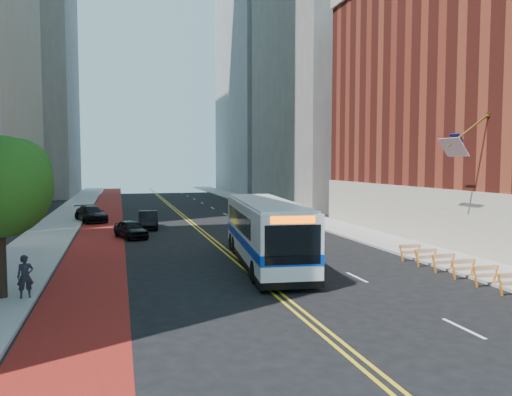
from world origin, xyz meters
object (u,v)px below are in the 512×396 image
Objects in this scene: transit_bus at (265,231)px; pedestrian at (25,276)px; car_b at (148,220)px; car_c at (91,214)px; street_tree at (1,183)px; car_a at (131,229)px.

pedestrian is (-11.71, -4.71, -0.84)m from transit_bus.
transit_bus reaches higher than pedestrian.
car_c is at bearing 130.24° from car_b.
transit_bus is 18.33m from car_b.
street_tree is 3.77× the size of pedestrian.
car_a is (5.44, 16.44, -4.22)m from street_tree.
car_c is at bearing 86.08° from street_tree.
car_b is 23.00m from pedestrian.
car_a is at bearing 60.56° from pedestrian.
street_tree is 1.66× the size of car_a.
street_tree is at bearing -127.23° from car_a.
car_a is 0.76× the size of car_c.
car_a is 2.27× the size of pedestrian.
street_tree is 1.46× the size of car_b.
car_c reaches higher than car_b.
car_b is 0.86× the size of car_c.
car_b is (-5.53, 17.44, -1.12)m from transit_bus.
car_b reaches higher than car_a.
transit_bus is at bearing 7.80° from pedestrian.
street_tree reaches higher than car_b.
car_c is 28.71m from pedestrian.
car_b is at bearing -70.37° from car_c.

